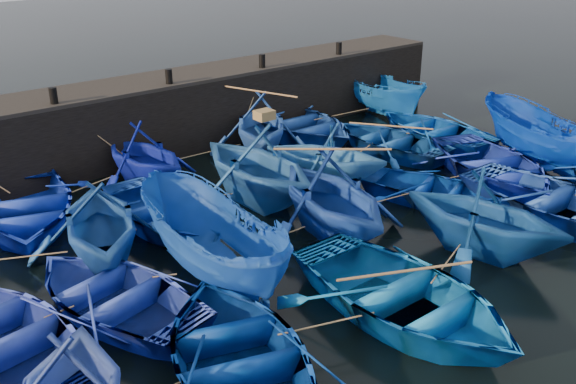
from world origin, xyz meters
TOP-DOWN VIEW (x-y plane):
  - ground at (0.00, 0.00)m, footprint 120.00×120.00m
  - quay_wall at (0.00, 10.50)m, footprint 26.00×2.50m
  - quay_top at (0.00, 10.50)m, footprint 26.00×2.50m
  - bollard_1 at (-4.00, 9.60)m, footprint 0.24×0.24m
  - bollard_2 at (0.00, 9.60)m, footprint 0.24×0.24m
  - bollard_3 at (4.00, 9.60)m, footprint 0.24×0.24m
  - bollard_4 at (8.00, 9.60)m, footprint 0.24×0.24m
  - boat_1 at (-6.02, 7.31)m, footprint 5.35×6.32m
  - boat_2 at (-2.06, 7.88)m, footprint 3.78×4.24m
  - boat_3 at (2.52, 7.79)m, footprint 5.56×5.66m
  - boat_4 at (4.68, 8.34)m, footprint 4.30×5.91m
  - boat_5 at (9.29, 8.11)m, footprint 2.75×5.17m
  - boat_7 at (-5.23, 4.03)m, footprint 4.88×5.24m
  - boat_8 at (-3.22, 4.88)m, footprint 3.34×4.64m
  - boat_9 at (-0.19, 4.39)m, footprint 4.25×4.90m
  - boat_10 at (2.31, 4.17)m, footprint 4.91×5.11m
  - boat_11 at (6.17, 4.92)m, footprint 3.71×4.96m
  - boat_12 at (8.28, 4.66)m, footprint 3.84×5.21m
  - boat_14 at (-6.03, 1.69)m, footprint 4.44×5.44m
  - boat_15 at (-3.74, 1.47)m, footprint 2.22×5.39m
  - boat_16 at (0.02, 1.45)m, footprint 4.83×5.32m
  - boat_17 at (3.85, 1.16)m, footprint 4.27×4.97m
  - boat_18 at (6.63, 0.91)m, footprint 5.78×6.60m
  - boat_19 at (9.09, 0.93)m, footprint 3.35×5.54m
  - boat_21 at (-5.21, -1.73)m, footprint 5.17×6.10m
  - boat_22 at (-1.45, -2.38)m, footprint 4.00×5.58m
  - boat_23 at (2.29, -1.70)m, footprint 4.44×4.90m
  - boat_24 at (5.54, -1.94)m, footprint 4.17×5.76m
  - wooden_crate at (0.11, 4.39)m, footprint 0.51×0.43m
  - mooring_ropes at (-0.48, 5.22)m, footprint 18.90×11.96m
  - loose_oars at (1.81, 2.94)m, footprint 9.88×12.26m

SIDE VIEW (x-z plane):
  - ground at x=0.00m, z-range 0.00..0.00m
  - boat_17 at x=3.85m, z-range 0.00..0.87m
  - boat_8 at x=-3.22m, z-range 0.00..0.96m
  - boat_11 at x=6.17m, z-range 0.00..0.98m
  - boat_14 at x=-6.03m, z-range 0.00..0.99m
  - boat_12 at x=8.28m, z-range 0.00..1.05m
  - boat_21 at x=-5.21m, z-range 0.00..1.08m
  - boat_1 at x=-6.02m, z-range 0.00..1.12m
  - boat_18 at x=6.63m, z-range 0.00..1.14m
  - boat_22 at x=-1.45m, z-range 0.00..1.15m
  - boat_24 at x=5.54m, z-range 0.00..1.18m
  - boat_4 at x=4.68m, z-range 0.00..1.20m
  - mooring_ropes at x=-0.48m, z-range -0.17..1.93m
  - boat_5 at x=9.29m, z-range 0.00..1.90m
  - boat_19 at x=9.09m, z-range 0.00..2.01m
  - boat_2 at x=-2.06m, z-range 0.00..2.03m
  - boat_15 at x=-3.74m, z-range 0.00..2.05m
  - boat_10 at x=2.31m, z-range 0.00..2.08m
  - boat_7 at x=-5.23m, z-range 0.00..2.24m
  - boat_23 at x=2.29m, z-range 0.00..2.24m
  - boat_3 at x=2.52m, z-range 0.00..2.26m
  - boat_16 at x=0.02m, z-range 0.00..2.43m
  - quay_wall at x=0.00m, z-range 0.00..2.50m
  - boat_9 at x=-0.19m, z-range 0.00..2.54m
  - loose_oars at x=1.81m, z-range 0.98..2.49m
  - quay_top at x=0.00m, z-range 2.50..2.62m
  - wooden_crate at x=0.11m, z-range 2.54..2.81m
  - bollard_1 at x=-4.00m, z-range 2.62..3.12m
  - bollard_2 at x=0.00m, z-range 2.62..3.12m
  - bollard_3 at x=4.00m, z-range 2.62..3.12m
  - bollard_4 at x=8.00m, z-range 2.62..3.12m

